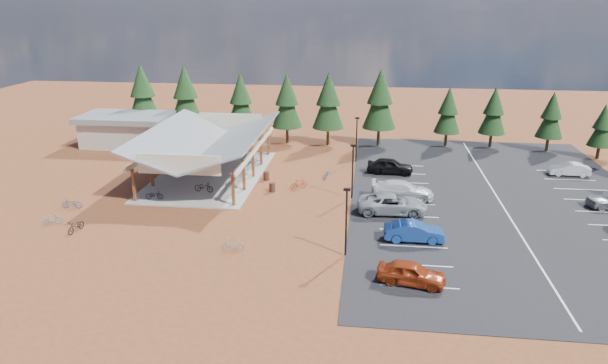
# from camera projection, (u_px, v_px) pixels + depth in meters

# --- Properties ---
(ground) EXTENTS (140.00, 140.00, 0.00)m
(ground) POSITION_uv_depth(u_px,v_px,m) (296.00, 203.00, 49.13)
(ground) COLOR brown
(ground) RESTS_ON ground
(asphalt_lot) EXTENTS (27.00, 44.00, 0.04)m
(asphalt_lot) POSITION_uv_depth(u_px,v_px,m) (499.00, 200.00, 49.81)
(asphalt_lot) COLOR black
(asphalt_lot) RESTS_ON ground
(concrete_pad) EXTENTS (10.60, 18.60, 0.10)m
(concrete_pad) POSITION_uv_depth(u_px,v_px,m) (211.00, 175.00, 56.85)
(concrete_pad) COLOR gray
(concrete_pad) RESTS_ON ground
(bike_pavilion) EXTENTS (11.65, 19.40, 4.97)m
(bike_pavilion) POSITION_uv_depth(u_px,v_px,m) (209.00, 140.00, 55.64)
(bike_pavilion) COLOR #572E19
(bike_pavilion) RESTS_ON concrete_pad
(outbuilding) EXTENTS (11.00, 7.00, 3.90)m
(outbuilding) POSITION_uv_depth(u_px,v_px,m) (127.00, 129.00, 68.17)
(outbuilding) COLOR #ADA593
(outbuilding) RESTS_ON ground
(lamp_post_0) EXTENTS (0.50, 0.25, 5.14)m
(lamp_post_0) POSITION_uv_depth(u_px,v_px,m) (346.00, 217.00, 38.19)
(lamp_post_0) COLOR black
(lamp_post_0) RESTS_ON ground
(lamp_post_1) EXTENTS (0.50, 0.25, 5.14)m
(lamp_post_1) POSITION_uv_depth(u_px,v_px,m) (353.00, 167.00, 49.48)
(lamp_post_1) COLOR black
(lamp_post_1) RESTS_ON ground
(lamp_post_2) EXTENTS (0.50, 0.25, 5.14)m
(lamp_post_2) POSITION_uv_depth(u_px,v_px,m) (357.00, 136.00, 60.76)
(lamp_post_2) COLOR black
(lamp_post_2) RESTS_ON ground
(trash_bin_0) EXTENTS (0.60, 0.60, 0.90)m
(trash_bin_0) POSITION_uv_depth(u_px,v_px,m) (272.00, 187.00, 51.93)
(trash_bin_0) COLOR #3E2216
(trash_bin_0) RESTS_ON ground
(trash_bin_1) EXTENTS (0.60, 0.60, 0.90)m
(trash_bin_1) POSITION_uv_depth(u_px,v_px,m) (266.00, 176.00, 55.31)
(trash_bin_1) COLOR #3E2216
(trash_bin_1) RESTS_ON ground
(pine_0) EXTENTS (4.17, 4.17, 9.72)m
(pine_0) POSITION_uv_depth(u_px,v_px,m) (143.00, 92.00, 71.12)
(pine_0) COLOR #382314
(pine_0) RESTS_ON ground
(pine_1) EXTENTS (4.14, 4.14, 9.64)m
(pine_1) POSITION_uv_depth(u_px,v_px,m) (185.00, 94.00, 70.25)
(pine_1) COLOR #382314
(pine_1) RESTS_ON ground
(pine_2) EXTENTS (3.75, 3.75, 8.73)m
(pine_2) POSITION_uv_depth(u_px,v_px,m) (241.00, 100.00, 69.48)
(pine_2) COLOR #382314
(pine_2) RESTS_ON ground
(pine_3) EXTENTS (3.84, 3.84, 8.95)m
(pine_3) POSITION_uv_depth(u_px,v_px,m) (287.00, 101.00, 67.85)
(pine_3) COLOR #382314
(pine_3) RESTS_ON ground
(pine_4) EXTENTS (3.95, 3.95, 9.20)m
(pine_4) POSITION_uv_depth(u_px,v_px,m) (328.00, 101.00, 66.96)
(pine_4) COLOR #382314
(pine_4) RESTS_ON ground
(pine_5) EXTENTS (4.15, 4.15, 9.66)m
(pine_5) POSITION_uv_depth(u_px,v_px,m) (380.00, 99.00, 66.44)
(pine_5) COLOR #382314
(pine_5) RESTS_ON ground
(pine_6) EXTENTS (3.21, 3.21, 7.47)m
(pine_6) POSITION_uv_depth(u_px,v_px,m) (448.00, 111.00, 66.67)
(pine_6) COLOR #382314
(pine_6) RESTS_ON ground
(pine_7) EXTENTS (3.26, 3.26, 7.61)m
(pine_7) POSITION_uv_depth(u_px,v_px,m) (494.00, 111.00, 66.09)
(pine_7) COLOR #382314
(pine_7) RESTS_ON ground
(pine_8) EXTENTS (3.14, 3.14, 7.31)m
(pine_8) POSITION_uv_depth(u_px,v_px,m) (551.00, 115.00, 64.48)
(pine_8) COLOR #382314
(pine_8) RESTS_ON ground
(pine_13) EXTENTS (2.76, 2.76, 6.42)m
(pine_13) POSITION_uv_depth(u_px,v_px,m) (603.00, 126.00, 61.53)
(pine_13) COLOR #382314
(pine_13) RESTS_ON ground
(bike_0) EXTENTS (1.65, 0.83, 0.83)m
(bike_0) POSITION_uv_depth(u_px,v_px,m) (154.00, 195.00, 49.71)
(bike_0) COLOR black
(bike_0) RESTS_ON concrete_pad
(bike_1) EXTENTS (1.73, 0.79, 1.00)m
(bike_1) POSITION_uv_depth(u_px,v_px,m) (188.00, 171.00, 56.30)
(bike_1) COLOR #92949B
(bike_1) RESTS_ON concrete_pad
(bike_2) EXTENTS (1.95, 0.79, 1.00)m
(bike_2) POSITION_uv_depth(u_px,v_px,m) (194.00, 163.00, 59.03)
(bike_2) COLOR #11239E
(bike_2) RESTS_ON concrete_pad
(bike_3) EXTENTS (1.83, 0.88, 1.06)m
(bike_3) POSITION_uv_depth(u_px,v_px,m) (215.00, 150.00, 64.18)
(bike_3) COLOR maroon
(bike_3) RESTS_ON concrete_pad
(bike_4) EXTENTS (1.98, 0.92, 1.00)m
(bike_4) POSITION_uv_depth(u_px,v_px,m) (204.00, 187.00, 51.59)
(bike_4) COLOR black
(bike_4) RESTS_ON concrete_pad
(bike_5) EXTENTS (1.54, 0.60, 0.90)m
(bike_5) POSITION_uv_depth(u_px,v_px,m) (236.00, 174.00, 55.69)
(bike_5) COLOR gray
(bike_5) RESTS_ON concrete_pad
(bike_6) EXTENTS (1.95, 1.17, 0.97)m
(bike_6) POSITION_uv_depth(u_px,v_px,m) (252.00, 161.00, 59.71)
(bike_6) COLOR navy
(bike_6) RESTS_ON concrete_pad
(bike_7) EXTENTS (1.83, 0.69, 1.07)m
(bike_7) POSITION_uv_depth(u_px,v_px,m) (232.00, 154.00, 62.32)
(bike_7) COLOR maroon
(bike_7) RESTS_ON concrete_pad
(bike_8) EXTENTS (0.94, 1.98, 1.00)m
(bike_8) POSITION_uv_depth(u_px,v_px,m) (76.00, 226.00, 42.94)
(bike_8) COLOR black
(bike_8) RESTS_ON ground
(bike_9) EXTENTS (1.61, 1.08, 0.95)m
(bike_9) POSITION_uv_depth(u_px,v_px,m) (52.00, 219.00, 44.39)
(bike_9) COLOR gray
(bike_9) RESTS_ON ground
(bike_10) EXTENTS (1.84, 0.77, 0.94)m
(bike_10) POSITION_uv_depth(u_px,v_px,m) (72.00, 203.00, 47.77)
(bike_10) COLOR navy
(bike_10) RESTS_ON ground
(bike_13) EXTENTS (1.64, 0.52, 0.98)m
(bike_13) POSITION_uv_depth(u_px,v_px,m) (234.00, 244.00, 39.76)
(bike_13) COLOR gray
(bike_13) RESTS_ON ground
(bike_14) EXTENTS (0.68, 1.67, 0.86)m
(bike_14) POSITION_uv_depth(u_px,v_px,m) (327.00, 174.00, 56.01)
(bike_14) COLOR #2354A0
(bike_14) RESTS_ON ground
(bike_15) EXTENTS (1.80, 1.46, 1.10)m
(bike_15) POSITION_uv_depth(u_px,v_px,m) (299.00, 184.00, 52.62)
(bike_15) COLOR #9E3214
(bike_15) RESTS_ON ground
(car_0) EXTENTS (4.68, 2.62, 1.50)m
(car_0) POSITION_uv_depth(u_px,v_px,m) (411.00, 273.00, 34.95)
(car_0) COLOR #953112
(car_0) RESTS_ON asphalt_lot
(car_1) EXTENTS (4.59, 1.70, 1.50)m
(car_1) POSITION_uv_depth(u_px,v_px,m) (414.00, 232.00, 41.19)
(car_1) COLOR navy
(car_1) RESTS_ON asphalt_lot
(car_2) EXTENTS (6.16, 3.08, 1.68)m
(car_2) POSITION_uv_depth(u_px,v_px,m) (392.00, 204.00, 46.56)
(car_2) COLOR #93969A
(car_2) RESTS_ON asphalt_lot
(car_3) EXTENTS (5.71, 2.36, 1.65)m
(car_3) POSITION_uv_depth(u_px,v_px,m) (402.00, 190.00, 49.89)
(car_3) COLOR silver
(car_3) RESTS_ON asphalt_lot
(car_4) EXTENTS (4.92, 2.27, 1.63)m
(car_4) POSITION_uv_depth(u_px,v_px,m) (390.00, 166.00, 57.20)
(car_4) COLOR black
(car_4) RESTS_ON asphalt_lot
(car_9) EXTENTS (4.13, 1.55, 1.35)m
(car_9) POSITION_uv_depth(u_px,v_px,m) (569.00, 169.00, 56.57)
(car_9) COLOR silver
(car_9) RESTS_ON asphalt_lot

